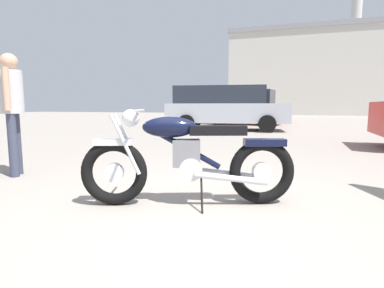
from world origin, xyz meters
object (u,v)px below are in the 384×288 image
Objects in this scene: bystander at (12,102)px; red_hatchback_near at (225,107)px; vintage_motorcycle at (187,159)px; silver_sedan_mid at (246,107)px.

red_hatchback_near is (1.21, 8.75, -0.08)m from bystander.
vintage_motorcycle is 2.76m from bystander.
silver_sedan_mid reaches higher than bystander.
bystander is 0.34× the size of red_hatchback_near.
silver_sedan_mid is at bearing -129.16° from bystander.
silver_sedan_mid is (-1.10, 13.23, 0.47)m from vintage_motorcycle.
red_hatchback_near is at bearing -130.12° from bystander.
bystander is 12.85m from silver_sedan_mid.
vintage_motorcycle is 0.41× the size of red_hatchback_near.
silver_sedan_mid reaches higher than vintage_motorcycle.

